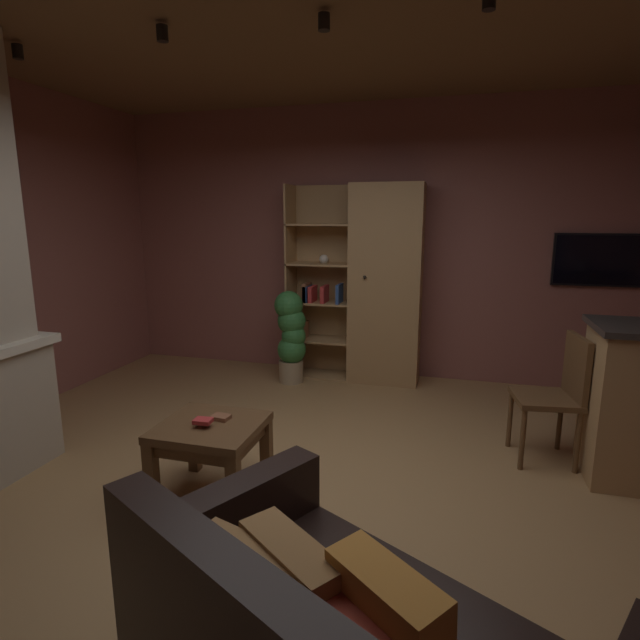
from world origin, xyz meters
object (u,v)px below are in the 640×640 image
object	(u,v)px
dining_chair	(558,390)
bookshelf_cabinet	(376,286)
wall_mounted_tv	(603,260)
potted_floor_plant	(291,334)
table_book_1	(203,421)
table_book_0	(221,417)
coffee_table	(211,438)

from	to	relation	value
dining_chair	bookshelf_cabinet	bearing A→B (deg)	136.43
dining_chair	wall_mounted_tv	distance (m)	1.94
potted_floor_plant	table_book_1	bearing A→B (deg)	-84.71
table_book_1	wall_mounted_tv	xyz separation A→B (m)	(2.77, 2.80, 0.80)
potted_floor_plant	bookshelf_cabinet	bearing A→B (deg)	20.51
bookshelf_cabinet	table_book_0	xyz separation A→B (m)	(-0.58, -2.46, -0.52)
bookshelf_cabinet	table_book_0	distance (m)	2.58
dining_chair	potted_floor_plant	world-z (taller)	potted_floor_plant
table_book_0	wall_mounted_tv	distance (m)	3.89
bookshelf_cabinet	table_book_0	world-z (taller)	bookshelf_cabinet
coffee_table	potted_floor_plant	distance (m)	2.24
coffee_table	potted_floor_plant	bearing A→B (deg)	95.80
bookshelf_cabinet	wall_mounted_tv	distance (m)	2.17
bookshelf_cabinet	dining_chair	distance (m)	2.17
bookshelf_cabinet	dining_chair	xyz separation A→B (m)	(1.53, -1.46, -0.49)
coffee_table	dining_chair	bearing A→B (deg)	26.61
table_book_1	dining_chair	world-z (taller)	dining_chair
coffee_table	table_book_1	world-z (taller)	table_book_1
table_book_0	coffee_table	bearing A→B (deg)	-114.48
table_book_0	dining_chair	world-z (taller)	dining_chair
table_book_0	dining_chair	size ratio (longest dim) A/B	0.12
table_book_1	potted_floor_plant	world-z (taller)	potted_floor_plant
potted_floor_plant	coffee_table	bearing A→B (deg)	-84.20
bookshelf_cabinet	dining_chair	bearing A→B (deg)	-43.57
table_book_1	dining_chair	size ratio (longest dim) A/B	0.11
table_book_1	table_book_0	bearing A→B (deg)	70.25
coffee_table	wall_mounted_tv	distance (m)	4.00
coffee_table	wall_mounted_tv	world-z (taller)	wall_mounted_tv
table_book_0	table_book_1	bearing A→B (deg)	-109.75
table_book_1	wall_mounted_tv	distance (m)	4.02
coffee_table	dining_chair	size ratio (longest dim) A/B	0.66
table_book_1	dining_chair	xyz separation A→B (m)	(2.16, 1.13, 0.01)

